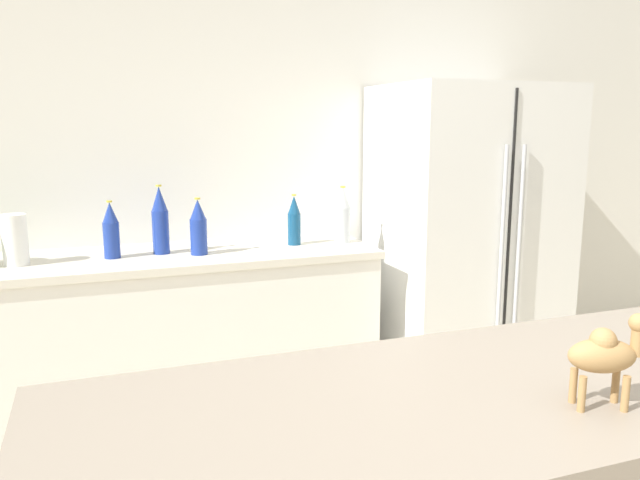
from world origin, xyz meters
TOP-DOWN VIEW (x-y plane):
  - wall_back at (0.00, 2.73)m, footprint 8.00×0.06m
  - back_counter at (-0.48, 2.40)m, footprint 1.95×0.63m
  - refrigerator at (1.09, 2.31)m, footprint 0.91×0.76m
  - paper_towel_roll at (-1.13, 2.37)m, footprint 0.11×0.11m
  - back_bottle_0 at (0.14, 2.40)m, footprint 0.07×0.07m
  - back_bottle_1 at (-0.35, 2.33)m, footprint 0.08×0.08m
  - back_bottle_2 at (0.39, 2.37)m, footprint 0.08×0.08m
  - back_bottle_3 at (-0.74, 2.38)m, footprint 0.07×0.07m
  - back_bottle_4 at (-0.52, 2.41)m, footprint 0.08×0.08m
  - camel_figurine at (-0.00, 0.23)m, footprint 0.14×0.09m

SIDE VIEW (x-z plane):
  - back_counter at x=-0.48m, z-range 0.00..0.89m
  - refrigerator at x=1.09m, z-range 0.00..1.69m
  - paper_towel_roll at x=-1.13m, z-range 0.89..1.11m
  - back_bottle_0 at x=0.14m, z-range 0.88..1.14m
  - back_bottle_3 at x=-0.74m, z-range 0.88..1.14m
  - back_bottle_1 at x=-0.35m, z-range 0.88..1.15m
  - back_bottle_2 at x=0.39m, z-range 0.88..1.17m
  - back_bottle_4 at x=-0.52m, z-range 0.88..1.20m
  - camel_figurine at x=0.00m, z-range 1.02..1.19m
  - wall_back at x=0.00m, z-range 0.00..2.55m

